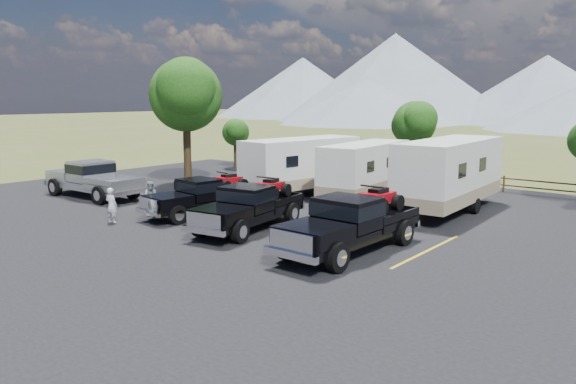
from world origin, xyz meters
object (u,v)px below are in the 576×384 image
Objects in this scene: rig_right at (351,222)px; trailer_right at (450,174)px; rig_left at (203,195)px; trailer_left at (301,165)px; pickup_silver at (93,179)px; tree_big_nw at (185,95)px; person_b at (152,198)px; rig_center at (250,206)px; person_a at (111,205)px; trailer_center at (365,170)px.

rig_right is 8.97m from trailer_right.
trailer_right is at bearing 49.62° from rig_left.
rig_left is 7.27m from trailer_left.
trailer_right reaches higher than pickup_silver.
tree_big_nw is at bearing 174.80° from pickup_silver.
rig_left is 0.88× the size of rig_right.
person_b is (6.11, -0.81, -0.26)m from pickup_silver.
rig_left is 0.93× the size of rig_center.
person_a is (6.22, -3.06, -0.26)m from pickup_silver.
tree_big_nw is at bearing -161.65° from trailer_left.
trailer_left reaches higher than trailer_center.
rig_right is at bearing -36.16° from trailer_left.
trailer_right reaches higher than person_b.
person_b is (-2.28, -8.62, -0.88)m from trailer_left.
rig_right reaches higher than pickup_silver.
pickup_silver is (-8.38, -7.82, -0.63)m from trailer_left.
pickup_silver is (-16.80, -8.48, -0.77)m from trailer_right.
trailer_left is 8.44m from trailer_right.
trailer_center is at bearing 15.37° from person_b.
trailer_left is 1.38× the size of pickup_silver.
trailer_center is at bearing 80.86° from rig_center.
trailer_left is (-8.55, 8.28, 0.59)m from rig_right.
trailer_right is at bearing -145.59° from person_a.
trailer_left is at bearing 31.08° from person_b.
rig_right reaches higher than person_b.
rig_center is 0.70× the size of trailer_left.
rig_left is 0.89× the size of pickup_silver.
person_a is 1.00× the size of person_b.
rig_center is 0.73× the size of trailer_center.
rig_center is 10.01m from trailer_right.
trailer_right is at bearing 92.44° from rig_right.
rig_left is at bearing -84.08° from trailer_left.
person_b is (-5.67, -0.66, -0.21)m from rig_center.
trailer_right is 6.40× the size of person_a.
tree_big_nw is 13.79m from rig_center.
person_b is (-10.69, -9.28, -1.03)m from trailer_right.
trailer_center is at bearing 73.33° from rig_left.
rig_right is at bearing 0.51° from rig_left.
trailer_left reaches higher than rig_center.
tree_big_nw is at bearing -174.92° from trailer_right.
trailer_center is at bearing 26.02° from trailer_left.
rig_center reaches higher than rig_left.
tree_big_nw is at bearing 83.84° from person_b.
person_a is at bearing -160.95° from rig_center.
rig_center is 0.64× the size of trailer_right.
rig_center is at bearing 88.65° from pickup_silver.
trailer_right is at bearing -3.18° from person_b.
rig_left is 0.65× the size of trailer_left.
tree_big_nw reaches higher than rig_left.
tree_big_nw reaches higher than rig_center.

